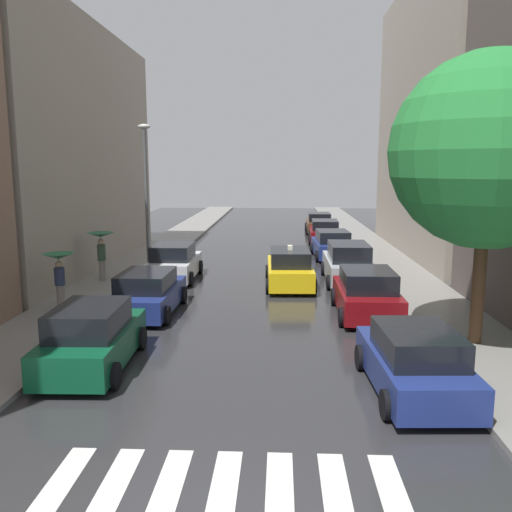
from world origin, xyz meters
The scene contains 20 objects.
ground_plane centered at (0.00, 24.00, -0.02)m, with size 28.00×72.00×0.04m, color #2B2B2E.
sidewalk_left centered at (-6.50, 24.00, 0.07)m, with size 3.00×72.00×0.15m, color gray.
sidewalk_right centered at (6.50, 24.00, 0.07)m, with size 3.00×72.00×0.15m, color gray.
crosswalk_stripes centered at (0.00, 1.67, 0.01)m, with size 5.85×2.20×0.01m.
building_left_mid centered at (-11.00, 20.75, 6.00)m, with size 6.00×18.03×12.01m, color #9E9384.
building_right_mid centered at (11.00, 25.45, 7.75)m, with size 6.00×17.03×15.50m, color #9E9384.
parked_car_left_nearest centered at (-3.93, 6.73, 0.78)m, with size 2.14×4.23×1.68m.
parked_car_left_second centered at (-3.78, 11.94, 0.72)m, with size 2.18×4.33×1.53m.
parked_car_left_third centered at (-3.98, 17.62, 0.78)m, with size 2.15×4.18×1.66m.
parked_car_right_nearest centered at (3.96, 5.55, 0.73)m, with size 2.24×4.25×1.56m.
parked_car_right_second centered at (3.88, 11.93, 0.78)m, with size 2.18×4.12×1.66m.
parked_car_right_third centered at (3.90, 17.34, 0.83)m, with size 2.11×4.68×1.79m.
parked_car_right_fourth centered at (3.80, 23.78, 0.75)m, with size 2.31×4.24×1.58m.
parked_car_right_fifth centered at (3.88, 29.99, 0.73)m, with size 2.29×4.49×1.55m.
parked_car_right_sixth centered at (3.88, 35.40, 0.74)m, with size 2.16×4.32×1.57m.
taxi_midroad centered at (1.29, 16.51, 0.76)m, with size 2.18×4.55×1.81m.
pedestrian_foreground centered at (-6.99, 16.66, 1.76)m, with size 1.16×1.16×2.13m.
pedestrian_by_kerb centered at (-6.98, 12.09, 1.61)m, with size 1.10×1.10×1.95m.
street_tree_right centered at (6.50, 8.84, 5.53)m, with size 5.35×5.35×8.07m.
lamp_post_left centered at (-5.55, 19.23, 4.16)m, with size 0.60×0.28×6.95m.
Camera 1 is at (0.88, -6.21, 5.15)m, focal length 37.50 mm.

